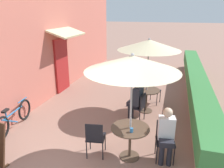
# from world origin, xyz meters

# --- Properties ---
(cafe_facade_wall) EXTENTS (0.98, 11.12, 4.20)m
(cafe_facade_wall) POSITION_xyz_m (-2.54, 5.43, 2.09)
(cafe_facade_wall) COLOR #C66B5B
(cafe_facade_wall) RESTS_ON ground_plane
(planter_hedge) EXTENTS (0.60, 10.12, 1.01)m
(planter_hedge) POSITION_xyz_m (2.75, 5.46, 0.54)
(planter_hedge) COLOR tan
(planter_hedge) RESTS_ON ground_plane
(patio_table_near) EXTENTS (0.84, 0.84, 0.74)m
(patio_table_near) POSITION_xyz_m (1.13, 1.48, 0.56)
(patio_table_near) COLOR brown
(patio_table_near) RESTS_ON ground_plane
(patio_umbrella_near) EXTENTS (1.90, 1.90, 2.36)m
(patio_umbrella_near) POSITION_xyz_m (1.13, 1.48, 2.16)
(patio_umbrella_near) COLOR #B7B7BC
(patio_umbrella_near) RESTS_ON ground_plane
(cafe_chair_near_left) EXTENTS (0.46, 0.46, 0.87)m
(cafe_chair_near_left) POSITION_xyz_m (0.39, 1.28, 0.52)
(cafe_chair_near_left) COLOR black
(cafe_chair_near_left) RESTS_ON ground_plane
(cafe_chair_near_right) EXTENTS (0.46, 0.46, 0.87)m
(cafe_chair_near_right) POSITION_xyz_m (1.87, 1.68, 0.52)
(cafe_chair_near_right) COLOR black
(cafe_chair_near_right) RESTS_ON ground_plane
(seated_patron_near_right) EXTENTS (0.38, 0.45, 1.25)m
(seated_patron_near_right) POSITION_xyz_m (1.89, 1.57, 0.69)
(seated_patron_near_right) COLOR #23232D
(seated_patron_near_right) RESTS_ON ground_plane
(coffee_cup_near) EXTENTS (0.07, 0.07, 0.09)m
(coffee_cup_near) POSITION_xyz_m (1.19, 1.32, 0.79)
(coffee_cup_near) COLOR teal
(coffee_cup_near) RESTS_ON patio_table_near
(patio_table_mid) EXTENTS (0.84, 0.84, 0.74)m
(patio_table_mid) POSITION_xyz_m (1.15, 3.95, 0.56)
(patio_table_mid) COLOR brown
(patio_table_mid) RESTS_ON ground_plane
(patio_umbrella_mid) EXTENTS (1.90, 1.90, 2.36)m
(patio_umbrella_mid) POSITION_xyz_m (1.15, 3.95, 2.16)
(patio_umbrella_mid) COLOR #B7B7BC
(patio_umbrella_mid) RESTS_ON ground_plane
(cafe_chair_mid_left) EXTENTS (0.48, 0.48, 0.87)m
(cafe_chair_mid_left) POSITION_xyz_m (1.26, 4.71, 0.52)
(cafe_chair_mid_left) COLOR black
(cafe_chair_mid_left) RESTS_ON ground_plane
(cafe_chair_mid_right) EXTENTS (0.48, 0.48, 0.87)m
(cafe_chair_mid_right) POSITION_xyz_m (1.05, 3.20, 0.52)
(cafe_chair_mid_right) COLOR black
(cafe_chair_mid_right) RESTS_ON ground_plane
(seated_patron_mid_right) EXTENTS (0.46, 0.40, 1.25)m
(seated_patron_mid_right) POSITION_xyz_m (0.94, 3.22, 0.69)
(seated_patron_mid_right) COLOR #23232D
(seated_patron_mid_right) RESTS_ON ground_plane
(bicycle_leaning) EXTENTS (0.29, 1.73, 0.71)m
(bicycle_leaning) POSITION_xyz_m (-2.20, 1.82, 0.33)
(bicycle_leaning) COLOR black
(bicycle_leaning) RESTS_ON ground_plane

